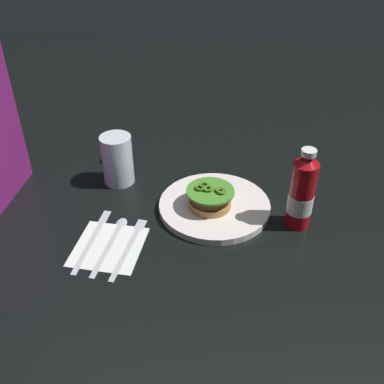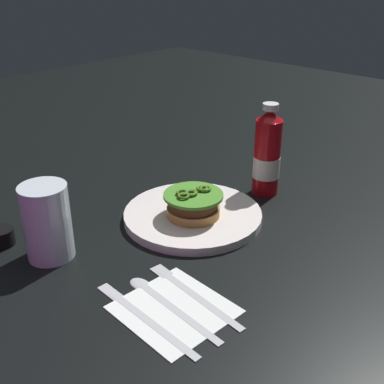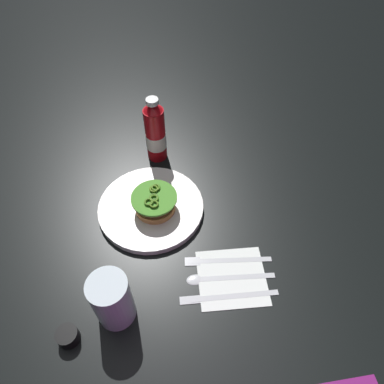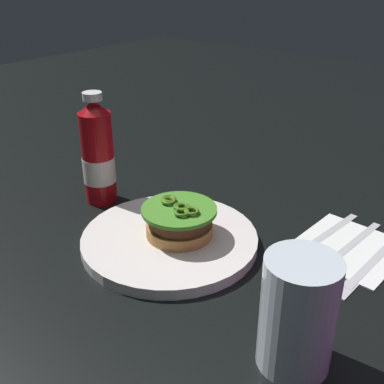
{
  "view_description": "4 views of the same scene",
  "coord_description": "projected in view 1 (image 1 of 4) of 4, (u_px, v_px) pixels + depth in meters",
  "views": [
    {
      "loc": [
        -0.8,
        -0.12,
        0.67
      ],
      "look_at": [
        0.01,
        -0.02,
        0.09
      ],
      "focal_mm": 41.78,
      "sensor_mm": 36.0,
      "label": 1
    },
    {
      "loc": [
        -0.5,
        0.55,
        0.47
      ],
      "look_at": [
        0.03,
        -0.03,
        0.09
      ],
      "focal_mm": 45.36,
      "sensor_mm": 36.0,
      "label": 2
    },
    {
      "loc": [
        0.05,
        0.49,
        0.74
      ],
      "look_at": [
        -0.03,
        -0.04,
        0.09
      ],
      "focal_mm": 33.32,
      "sensor_mm": 36.0,
      "label": 3
    },
    {
      "loc": [
        0.53,
        0.35,
        0.4
      ],
      "look_at": [
        0.03,
        -0.06,
        0.08
      ],
      "focal_mm": 44.38,
      "sensor_mm": 36.0,
      "label": 4
    }
  ],
  "objects": [
    {
      "name": "water_glass",
      "position": [
        117.0,
        160.0,
        1.15
      ],
      "size": [
        0.08,
        0.08,
        0.13
      ],
      "primitive_type": "cylinder",
      "color": "silver",
      "rests_on": "ground_plane"
    },
    {
      "name": "napkin",
      "position": [
        109.0,
        246.0,
        0.98
      ],
      "size": [
        0.16,
        0.15,
        0.0
      ],
      "primitive_type": "cube",
      "rotation": [
        0.0,
        0.0,
        -0.06
      ],
      "color": "white",
      "rests_on": "ground_plane"
    },
    {
      "name": "ketchup_bottle",
      "position": [
        302.0,
        194.0,
        0.99
      ],
      "size": [
        0.06,
        0.06,
        0.2
      ],
      "color": "#B00C13",
      "rests_on": "ground_plane"
    },
    {
      "name": "butter_knife",
      "position": [
        94.0,
        235.0,
        1.01
      ],
      "size": [
        0.22,
        0.03,
        0.0
      ],
      "color": "silver",
      "rests_on": "napkin"
    },
    {
      "name": "fork_utensil",
      "position": [
        131.0,
        242.0,
        0.99
      ],
      "size": [
        0.2,
        0.04,
        0.0
      ],
      "color": "silver",
      "rests_on": "napkin"
    },
    {
      "name": "condiment_cup",
      "position": [
        114.0,
        157.0,
        1.27
      ],
      "size": [
        0.04,
        0.04,
        0.03
      ],
      "primitive_type": "cylinder",
      "color": "black",
      "rests_on": "ground_plane"
    },
    {
      "name": "dinner_plate",
      "position": [
        214.0,
        206.0,
        1.09
      ],
      "size": [
        0.27,
        0.27,
        0.02
      ],
      "primitive_type": "cylinder",
      "color": "white",
      "rests_on": "ground_plane"
    },
    {
      "name": "burger_sandwich",
      "position": [
        210.0,
        198.0,
        1.06
      ],
      "size": [
        0.11,
        0.11,
        0.05
      ],
      "color": "#BD8041",
      "rests_on": "dinner_plate"
    },
    {
      "name": "spoon_utensil",
      "position": [
        113.0,
        236.0,
        1.0
      ],
      "size": [
        0.2,
        0.04,
        0.0
      ],
      "color": "silver",
      "rests_on": "napkin"
    },
    {
      "name": "ground_plane",
      "position": [
        182.0,
        224.0,
        1.04
      ],
      "size": [
        3.0,
        3.0,
        0.0
      ],
      "primitive_type": "plane",
      "color": "black"
    }
  ]
}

